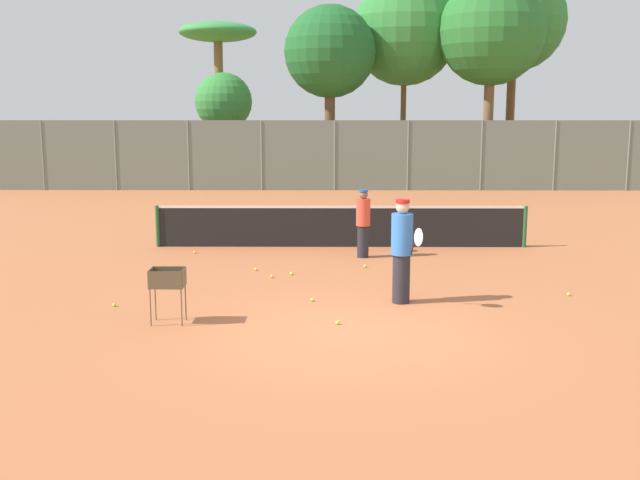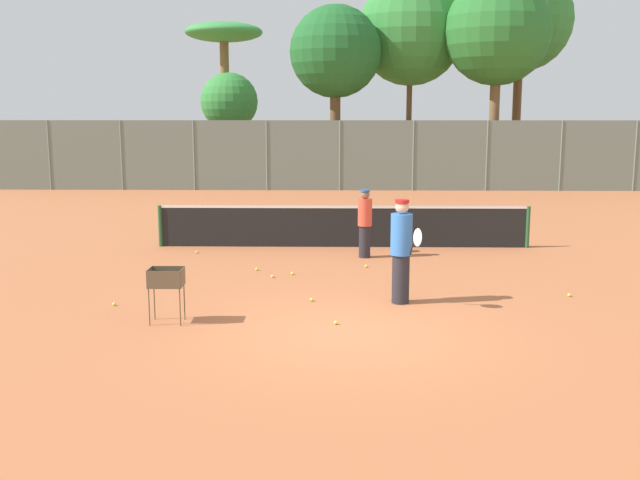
# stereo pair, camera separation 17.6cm
# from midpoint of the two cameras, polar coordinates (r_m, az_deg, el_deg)

# --- Properties ---
(ground_plane) EXTENTS (80.00, 80.00, 0.00)m
(ground_plane) POSITION_cam_midpoint_polar(r_m,az_deg,el_deg) (11.98, 1.89, -7.14)
(ground_plane) COLOR #B7663D
(tennis_net) EXTENTS (9.58, 0.10, 1.07)m
(tennis_net) POSITION_cam_midpoint_polar(r_m,az_deg,el_deg) (19.27, 1.34, 1.10)
(tennis_net) COLOR #26592D
(tennis_net) RESTS_ON ground_plane
(back_fence) EXTENTS (32.01, 0.08, 3.04)m
(back_fence) POSITION_cam_midpoint_polar(r_m,az_deg,el_deg) (32.79, 0.98, 6.45)
(back_fence) COLOR slate
(back_fence) RESTS_ON ground_plane
(tree_0) EXTENTS (3.80, 3.80, 7.70)m
(tree_0) POSITION_cam_midpoint_polar(r_m,az_deg,el_deg) (38.15, -7.92, 14.93)
(tree_0) COLOR brown
(tree_0) RESTS_ON ground_plane
(tree_1) EXTENTS (5.07, 5.07, 10.39)m
(tree_1) POSITION_cam_midpoint_polar(r_m,az_deg,el_deg) (39.54, 14.44, 15.87)
(tree_1) COLOR brown
(tree_1) RESTS_ON ground_plane
(tree_2) EXTENTS (5.03, 5.03, 9.63)m
(tree_2) POSITION_cam_midpoint_polar(r_m,az_deg,el_deg) (36.92, 6.33, 15.46)
(tree_2) COLOR brown
(tree_2) RESTS_ON ground_plane
(tree_3) EXTENTS (2.74, 2.74, 5.25)m
(tree_3) POSITION_cam_midpoint_polar(r_m,az_deg,el_deg) (36.62, -7.50, 10.30)
(tree_3) COLOR brown
(tree_3) RESTS_ON ground_plane
(tree_4) EXTENTS (4.12, 4.12, 8.13)m
(tree_4) POSITION_cam_midpoint_polar(r_m,az_deg,el_deg) (34.56, 0.61, 14.08)
(tree_4) COLOR brown
(tree_4) RESTS_ON ground_plane
(tree_5) EXTENTS (4.77, 4.77, 9.32)m
(tree_5) POSITION_cam_midpoint_polar(r_m,az_deg,el_deg) (35.56, 12.78, 15.15)
(tree_5) COLOR brown
(tree_5) RESTS_ON ground_plane
(player_white_outfit) EXTENTS (0.53, 0.90, 1.91)m
(player_white_outfit) POSITION_cam_midpoint_polar(r_m,az_deg,el_deg) (13.68, 5.90, -0.75)
(player_white_outfit) COLOR #26262D
(player_white_outfit) RESTS_ON ground_plane
(player_red_cap) EXTENTS (0.34, 0.89, 1.63)m
(player_red_cap) POSITION_cam_midpoint_polar(r_m,az_deg,el_deg) (17.90, 3.02, 1.35)
(player_red_cap) COLOR #26262D
(player_red_cap) RESTS_ON ground_plane
(ball_cart) EXTENTS (0.56, 0.41, 0.92)m
(ball_cart) POSITION_cam_midpoint_polar(r_m,az_deg,el_deg) (12.64, -11.95, -3.19)
(ball_cart) COLOR brown
(ball_cart) RESTS_ON ground_plane
(tennis_ball_0) EXTENTS (0.07, 0.07, 0.07)m
(tennis_ball_0) POSITION_cam_midpoint_polar(r_m,az_deg,el_deg) (16.88, 3.15, -1.99)
(tennis_ball_0) COLOR #D1E54C
(tennis_ball_0) RESTS_ON ground_plane
(tennis_ball_1) EXTENTS (0.07, 0.07, 0.07)m
(tennis_ball_1) POSITION_cam_midpoint_polar(r_m,az_deg,el_deg) (15.04, 18.10, -3.95)
(tennis_ball_1) COLOR #D1E54C
(tennis_ball_1) RESTS_ON ground_plane
(tennis_ball_2) EXTENTS (0.07, 0.07, 0.07)m
(tennis_ball_2) POSITION_cam_midpoint_polar(r_m,az_deg,el_deg) (16.58, -5.22, -2.23)
(tennis_ball_2) COLOR #D1E54C
(tennis_ball_2) RESTS_ON ground_plane
(tennis_ball_3) EXTENTS (0.07, 0.07, 0.07)m
(tennis_ball_3) POSITION_cam_midpoint_polar(r_m,az_deg,el_deg) (12.45, 0.93, -6.31)
(tennis_ball_3) COLOR #D1E54C
(tennis_ball_3) RESTS_ON ground_plane
(tennis_ball_4) EXTENTS (0.07, 0.07, 0.07)m
(tennis_ball_4) POSITION_cam_midpoint_polar(r_m,az_deg,el_deg) (13.91, -0.96, -4.56)
(tennis_ball_4) COLOR #D1E54C
(tennis_ball_4) RESTS_ON ground_plane
(tennis_ball_5) EXTENTS (0.07, 0.07, 0.07)m
(tennis_ball_5) POSITION_cam_midpoint_polar(r_m,az_deg,el_deg) (16.10, -2.50, -2.56)
(tennis_ball_5) COLOR #D1E54C
(tennis_ball_5) RESTS_ON ground_plane
(tennis_ball_6) EXTENTS (0.07, 0.07, 0.07)m
(tennis_ball_6) POSITION_cam_midpoint_polar(r_m,az_deg,el_deg) (15.84, -4.02, -2.79)
(tennis_ball_6) COLOR #D1E54C
(tennis_ball_6) RESTS_ON ground_plane
(tennis_ball_7) EXTENTS (0.07, 0.07, 0.07)m
(tennis_ball_7) POSITION_cam_midpoint_polar(r_m,az_deg,el_deg) (14.08, -15.75, -4.77)
(tennis_ball_7) COLOR #D1E54C
(tennis_ball_7) RESTS_ON ground_plane
(tennis_ball_8) EXTENTS (0.07, 0.07, 0.07)m
(tennis_ball_8) POSITION_cam_midpoint_polar(r_m,az_deg,el_deg) (18.73, -9.79, -0.92)
(tennis_ball_8) COLOR #D1E54C
(tennis_ball_8) RESTS_ON ground_plane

